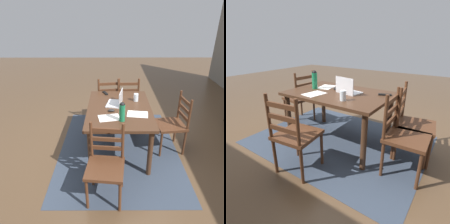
% 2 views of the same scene
% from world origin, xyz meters
% --- Properties ---
extents(ground_plane, '(14.00, 14.00, 0.00)m').
position_xyz_m(ground_plane, '(0.00, 0.00, 0.00)').
color(ground_plane, brown).
extents(area_rug, '(2.48, 1.91, 0.01)m').
position_xyz_m(area_rug, '(0.00, 0.00, 0.00)').
color(area_rug, '#333D4C').
rests_on(area_rug, ground).
extents(dining_table, '(1.40, 0.97, 0.76)m').
position_xyz_m(dining_table, '(0.00, 0.00, 0.66)').
color(dining_table, '#422819').
rests_on(dining_table, ground).
extents(chair_left_near, '(0.50, 0.50, 0.95)m').
position_xyz_m(chair_left_near, '(-0.99, -0.19, 0.46)').
color(chair_left_near, '#4C2B19').
rests_on(chair_left_near, ground).
extents(chair_left_far, '(0.45, 0.45, 0.95)m').
position_xyz_m(chair_left_far, '(-0.99, 0.20, 0.46)').
color(chair_left_far, '#4C2B19').
rests_on(chair_left_far, ground).
extents(chair_right_near, '(0.48, 0.48, 0.95)m').
position_xyz_m(chair_right_near, '(0.99, -0.19, 0.46)').
color(chair_right_near, '#4C2B19').
rests_on(chair_right_near, ground).
extents(chair_far_head, '(0.49, 0.49, 0.95)m').
position_xyz_m(chair_far_head, '(-0.00, 0.86, 0.46)').
color(chair_far_head, '#4C2B19').
rests_on(chair_far_head, ground).
extents(laptop, '(0.36, 0.28, 0.23)m').
position_xyz_m(laptop, '(-0.12, -0.03, 0.82)').
color(laptop, silver).
rests_on(laptop, dining_table).
extents(water_bottle, '(0.08, 0.08, 0.27)m').
position_xyz_m(water_bottle, '(0.42, 0.02, 0.90)').
color(water_bottle, '#197247').
rests_on(water_bottle, dining_table).
extents(drinking_glass, '(0.08, 0.08, 0.12)m').
position_xyz_m(drinking_glass, '(-0.25, 0.28, 0.82)').
color(drinking_glass, silver).
rests_on(drinking_glass, dining_table).
extents(computer_mouse, '(0.06, 0.10, 0.03)m').
position_xyz_m(computer_mouse, '(0.14, -0.12, 0.77)').
color(computer_mouse, black).
rests_on(computer_mouse, dining_table).
extents(tv_remote, '(0.17, 0.10, 0.02)m').
position_xyz_m(tv_remote, '(-0.58, -0.23, 0.77)').
color(tv_remote, black).
rests_on(tv_remote, dining_table).
extents(paper_stack_left, '(0.26, 0.33, 0.00)m').
position_xyz_m(paper_stack_left, '(0.34, -0.15, 0.76)').
color(paper_stack_left, white).
rests_on(paper_stack_left, dining_table).
extents(paper_stack_right, '(0.25, 0.32, 0.00)m').
position_xyz_m(paper_stack_right, '(0.23, 0.26, 0.76)').
color(paper_stack_right, white).
rests_on(paper_stack_right, dining_table).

